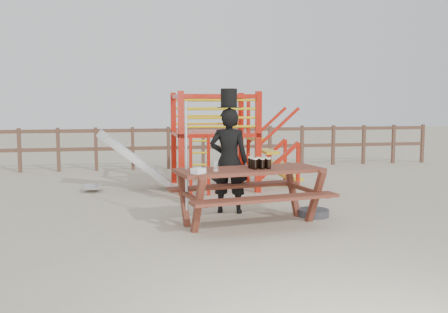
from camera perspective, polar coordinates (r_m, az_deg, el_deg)
ground at (r=7.58m, az=2.09°, el=-8.01°), size 60.00×60.00×0.00m
back_fence at (r=14.30m, az=-4.38°, el=1.57°), size 15.09×0.09×1.20m
playground_fort at (r=10.92m, az=-1.59°, el=1.99°), size 4.71×1.84×2.10m
picnic_table at (r=7.65m, az=2.92°, el=-3.73°), size 2.44×1.88×0.86m
man_with_hat at (r=8.39m, az=0.56°, el=-0.14°), size 0.75×0.60×2.09m
metal_pole at (r=7.51m, az=-4.33°, el=-0.84°), size 0.04×0.04×1.89m
parasol_base at (r=8.37m, az=10.17°, el=-6.34°), size 0.51×0.51×0.22m
paper_bag at (r=7.03m, az=-2.95°, el=-1.65°), size 0.23×0.22×0.08m
stout_pints at (r=7.58m, az=4.02°, el=-0.74°), size 0.31×0.28×0.17m
empty_glasses at (r=7.28m, az=-0.95°, el=-1.15°), size 0.07×0.07×0.15m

